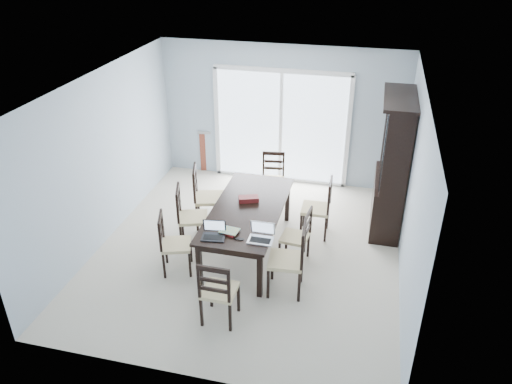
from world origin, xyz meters
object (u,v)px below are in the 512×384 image
Objects in this scene: chair_right_far at (322,202)px; game_box at (249,199)px; laptop_dark at (213,235)px; chair_left_mid at (186,210)px; chair_right_mid at (301,231)px; dining_table at (248,212)px; cell_phone at (239,239)px; china_hutch at (393,166)px; chair_end_near at (217,287)px; chair_left_far at (203,190)px; hot_tub at (243,138)px; chair_left_near at (169,237)px; chair_right_near at (294,252)px; laptop_silver at (260,237)px; chair_end_far at (273,172)px.

game_box is at bearing 114.37° from chair_right_far.
laptop_dark reaches higher than game_box.
chair_left_mid reaches higher than chair_right_mid.
chair_left_mid reaches higher than dining_table.
china_hutch is at bearing 46.14° from cell_phone.
dining_table is 7.41× the size of game_box.
dining_table is 1.95× the size of chair_left_mid.
china_hutch is at bearing 56.06° from chair_end_near.
hot_tub is at bearing 165.22° from chair_left_far.
chair_left_near is at bearing 124.80° from chair_right_far.
hot_tub is at bearing 145.33° from china_hutch.
chair_right_near reaches higher than game_box.
laptop_silver is (1.33, -0.76, 0.21)m from chair_left_mid.
chair_left_mid reaches higher than laptop_dark.
chair_left_far is 1.84m from chair_right_mid.
hot_tub reaches higher than cell_phone.
chair_left_mid is at bearing 62.69° from chair_right_near.
china_hutch reaches higher than chair_left_mid.
chair_right_far is 2.53m from chair_end_near.
chair_left_near is 1.32m from chair_end_near.
game_box is (0.92, 0.23, 0.19)m from chair_left_mid.
chair_right_far is 3.29m from hot_tub.
chair_right_far is at bearing 67.90° from chair_end_near.
chair_left_mid is 0.60m from chair_left_far.
hot_tub is (-2.99, 2.07, -0.64)m from china_hutch.
chair_end_near is (-0.78, -1.51, 0.04)m from chair_right_mid.
chair_right_far is 2.03m from laptop_dark.
chair_left_mid reaches higher than cell_phone.
game_box is (0.21, 1.07, -0.01)m from laptop_dark.
chair_left_far reaches higher than chair_right_far.
chair_end_far is (-1.98, 0.37, -0.52)m from china_hutch.
chair_right_near is 0.74m from cell_phone.
chair_end_far is 1.45m from game_box.
chair_right_far reaches higher than chair_end_far.
chair_end_near is at bearing -95.69° from cell_phone.
chair_right_far reaches higher than hot_tub.
chair_right_far is at bearing 25.96° from game_box.
dining_table is 2.18× the size of chair_right_mid.
laptop_dark is at bearing 60.78° from chair_left_near.
chair_left_far is at bearing -88.45° from hot_tub.
hot_tub is at bearing 107.74° from laptop_silver.
chair_right_mid is at bearing -7.87° from dining_table.
chair_left_far is 1.72m from cell_phone.
laptop_dark is (0.70, -0.14, 0.24)m from chair_left_near.
china_hutch is 6.61× the size of laptop_silver.
laptop_dark is at bearing 90.40° from chair_right_near.
chair_right_near is at bearing 171.23° from chair_right_far.
chair_right_far is at bearing -151.49° from china_hutch.
chair_end_near is at bearing 132.31° from chair_right_near.
laptop_silver is (1.27, -1.36, 0.17)m from chair_left_far.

